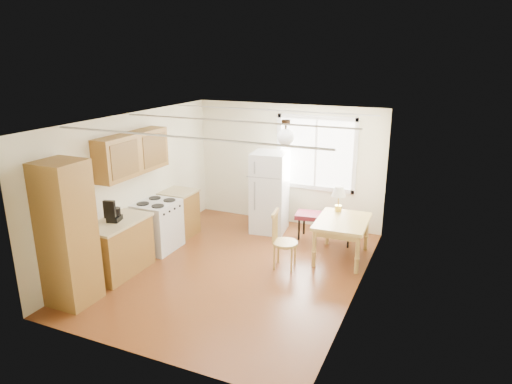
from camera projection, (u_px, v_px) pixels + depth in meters
The scene contains 11 objects.
room_shell at pixel (235, 198), 7.28m from camera, with size 4.60×5.60×2.62m.
kitchen_run at pixel (124, 220), 7.50m from camera, with size 0.65×3.40×2.20m.
window_unit at pixel (316, 153), 9.12m from camera, with size 1.64×0.05×1.51m.
pendant_light at pixel (286, 136), 7.07m from camera, with size 0.26×0.26×0.40m.
refrigerator at pixel (269, 192), 9.10m from camera, with size 0.74×0.74×1.62m.
bench at pixel (326, 218), 8.68m from camera, with size 1.19×0.57×0.53m.
dining_table at pixel (342, 225), 7.89m from camera, with size 0.90×1.18×0.71m.
chair at pixel (280, 236), 7.58m from camera, with size 0.44×0.43×0.98m.
table_lamp at pixel (339, 193), 8.21m from camera, with size 0.27×0.27×0.46m.
coffee_maker at pixel (113, 213), 7.23m from camera, with size 0.24×0.28×0.37m.
kettle at pixel (113, 214), 7.30m from camera, with size 0.13×0.13×0.25m.
Camera 1 is at (3.09, -6.21, 3.48)m, focal length 32.00 mm.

